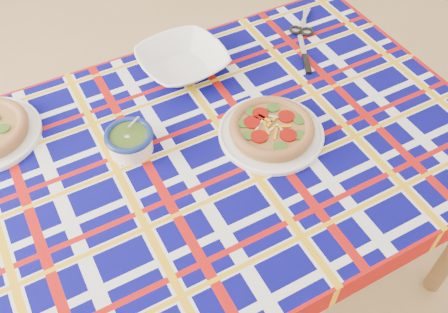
{
  "coord_description": "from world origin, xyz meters",
  "views": [
    {
      "loc": [
        0.36,
        -1.15,
        1.75
      ],
      "look_at": [
        0.43,
        -0.3,
        0.75
      ],
      "focal_mm": 40.0,
      "sensor_mm": 36.0,
      "label": 1
    }
  ],
  "objects_px": {
    "pesto_bowl": "(130,140)",
    "serving_bowl": "(182,62)",
    "dining_table": "(206,169)",
    "main_focaccia_plate": "(272,128)"
  },
  "relations": [
    {
      "from": "dining_table",
      "to": "main_focaccia_plate",
      "type": "xyz_separation_m",
      "value": [
        0.18,
        0.05,
        0.1
      ]
    },
    {
      "from": "dining_table",
      "to": "main_focaccia_plate",
      "type": "height_order",
      "value": "main_focaccia_plate"
    },
    {
      "from": "pesto_bowl",
      "to": "serving_bowl",
      "type": "xyz_separation_m",
      "value": [
        0.15,
        0.32,
        -0.01
      ]
    },
    {
      "from": "pesto_bowl",
      "to": "serving_bowl",
      "type": "height_order",
      "value": "pesto_bowl"
    },
    {
      "from": "dining_table",
      "to": "pesto_bowl",
      "type": "distance_m",
      "value": 0.23
    },
    {
      "from": "main_focaccia_plate",
      "to": "pesto_bowl",
      "type": "height_order",
      "value": "pesto_bowl"
    },
    {
      "from": "dining_table",
      "to": "serving_bowl",
      "type": "xyz_separation_m",
      "value": [
        -0.05,
        0.35,
        0.11
      ]
    },
    {
      "from": "main_focaccia_plate",
      "to": "serving_bowl",
      "type": "height_order",
      "value": "serving_bowl"
    },
    {
      "from": "dining_table",
      "to": "serving_bowl",
      "type": "height_order",
      "value": "serving_bowl"
    },
    {
      "from": "pesto_bowl",
      "to": "serving_bowl",
      "type": "bearing_deg",
      "value": 65.62
    }
  ]
}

